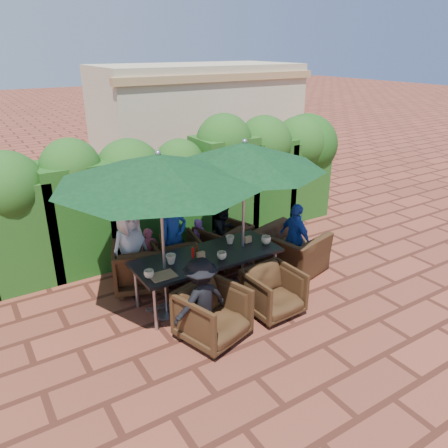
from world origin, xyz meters
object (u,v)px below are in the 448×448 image
chair_far_right (223,242)px  chair_near_left (213,312)px  chair_far_mid (175,255)px  chair_near_right (273,290)px  umbrella_left (159,169)px  chair_end_right (291,244)px  dining_table (207,260)px  chair_far_left (140,264)px  umbrella_right (244,156)px

chair_far_right → chair_near_left: 2.25m
chair_far_mid → chair_near_right: bearing=122.0°
chair_far_right → chair_near_right: 1.79m
umbrella_left → chair_end_right: (2.45, 0.08, -1.73)m
chair_far_mid → dining_table: bearing=107.0°
chair_far_left → chair_near_right: size_ratio=1.12×
umbrella_left → chair_near_right: umbrella_left is taller
umbrella_right → chair_far_mid: size_ratio=3.02×
umbrella_left → chair_near_left: size_ratio=3.42×
dining_table → chair_near_right: size_ratio=2.99×
chair_near_right → chair_far_right: bearing=80.1°
chair_near_left → chair_far_mid: bearing=62.7°
umbrella_left → umbrella_right: 1.37m
chair_far_mid → chair_far_right: 0.97m
chair_far_mid → chair_near_left: size_ratio=0.98×
chair_near_right → umbrella_left: bearing=145.7°
dining_table → chair_near_left: 1.06m
chair_near_left → dining_table: bearing=46.9°
chair_end_right → umbrella_right: bearing=80.0°
chair_near_left → chair_end_right: 2.39m
chair_near_right → chair_end_right: (1.11, 0.92, 0.10)m
chair_end_right → chair_far_mid: bearing=51.8°
umbrella_right → chair_end_right: bearing=3.9°
chair_near_left → umbrella_right: bearing=22.7°
umbrella_right → chair_far_right: umbrella_right is taller
chair_far_left → chair_far_mid: size_ratio=1.05×
umbrella_right → chair_far_left: (-1.41, 0.89, -1.78)m
chair_far_left → chair_near_left: chair_far_left is taller
umbrella_right → chair_far_right: 2.03m
umbrella_left → chair_near_left: (0.27, -0.89, -1.80)m
dining_table → chair_far_right: bearing=46.7°
dining_table → umbrella_left: size_ratio=0.81×
chair_end_right → chair_near_right: bearing=115.8°
chair_far_right → chair_end_right: (0.87, -0.85, 0.07)m
umbrella_left → chair_far_mid: 2.12m
chair_far_mid → chair_near_right: 1.90m
umbrella_right → chair_far_left: size_ratio=2.88×
chair_far_left → chair_near_right: 2.22m
chair_far_mid → chair_end_right: 2.02m
dining_table → chair_far_mid: bearing=97.6°
chair_far_right → chair_end_right: chair_end_right is taller
chair_near_right → umbrella_right: bearing=85.6°
chair_far_left → chair_far_right: size_ratio=1.03×
chair_far_mid → chair_end_right: (1.84, -0.83, 0.08)m
chair_far_right → chair_far_left: bearing=-16.2°
dining_table → umbrella_left: umbrella_left is taller
umbrella_left → umbrella_right: (1.37, 0.01, -0.00)m
chair_far_left → dining_table: bearing=150.9°
umbrella_left → chair_far_left: umbrella_left is taller
dining_table → umbrella_right: bearing=-1.4°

